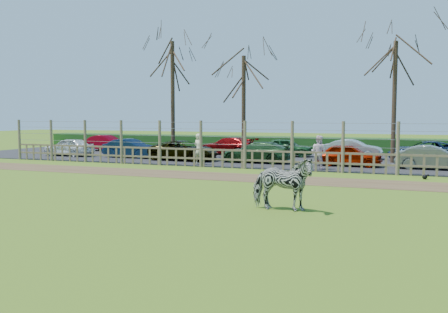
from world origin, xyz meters
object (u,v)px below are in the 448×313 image
(tree_left, at_px, (173,71))
(car_3, at_px, (257,152))
(visitor_b, at_px, (319,152))
(car_9, at_px, (228,146))
(tree_mid, at_px, (244,82))
(car_11, at_px, (353,149))
(zebra, at_px, (282,184))
(tree_right, at_px, (395,72))
(car_2, at_px, (184,150))
(car_4, at_px, (349,155))
(car_0, at_px, (69,147))
(crow, at_px, (425,177))
(visitor_a, at_px, (199,149))
(car_10, at_px, (286,147))
(car_1, at_px, (131,148))
(car_12, at_px, (425,151))
(car_5, at_px, (433,158))
(car_7, at_px, (107,143))

(tree_left, xyz_separation_m, car_3, (6.16, -1.41, -4.98))
(visitor_b, distance_m, car_9, 10.49)
(tree_mid, xyz_separation_m, car_11, (6.48, 2.45, -4.23))
(zebra, bearing_deg, tree_right, -8.39)
(car_2, bearing_deg, car_4, -84.99)
(tree_mid, height_order, tree_right, tree_right)
(tree_right, relative_size, car_2, 1.70)
(car_2, bearing_deg, car_11, -57.51)
(tree_left, height_order, car_9, tree_left)
(car_0, relative_size, car_9, 0.85)
(crow, xyz_separation_m, car_11, (-4.23, 9.10, 0.53))
(visitor_a, relative_size, car_2, 0.40)
(tree_left, relative_size, car_2, 1.82)
(tree_left, bearing_deg, visitor_a, -46.64)
(tree_mid, xyz_separation_m, car_3, (1.66, -2.41, -4.23))
(car_0, bearing_deg, tree_right, 99.62)
(car_9, xyz_separation_m, car_10, (4.18, 0.07, 0.00))
(tree_left, xyz_separation_m, car_10, (6.65, 3.53, -4.98))
(car_9, bearing_deg, car_11, 96.12)
(tree_left, xyz_separation_m, visitor_a, (3.53, -3.74, -4.71))
(visitor_b, relative_size, car_2, 0.40)
(tree_left, xyz_separation_m, car_1, (-2.49, -1.15, -4.98))
(car_9, xyz_separation_m, car_12, (12.79, -0.27, 0.00))
(tree_mid, xyz_separation_m, car_10, (2.15, 2.53, -4.23))
(car_4, distance_m, car_11, 4.95)
(crow, height_order, car_5, car_5)
(car_12, bearing_deg, car_9, -98.95)
(car_5, bearing_deg, car_9, 70.90)
(tree_right, relative_size, car_5, 2.02)
(car_4, distance_m, car_12, 6.06)
(visitor_b, height_order, car_7, visitor_b)
(car_3, height_order, car_4, same)
(car_12, bearing_deg, car_2, -78.17)
(tree_left, bearing_deg, tree_mid, 12.53)
(visitor_a, relative_size, car_10, 0.49)
(crow, bearing_deg, car_2, 163.72)
(tree_right, xyz_separation_m, car_4, (-2.11, -2.98, -4.60))
(tree_mid, relative_size, car_7, 1.87)
(tree_right, relative_size, car_0, 2.09)
(zebra, bearing_deg, visitor_a, 34.18)
(zebra, height_order, car_2, zebra)
(zebra, xyz_separation_m, car_11, (-0.27, 18.32, -0.16))
(car_9, bearing_deg, visitor_a, 14.57)
(visitor_a, distance_m, car_3, 3.52)
(car_4, distance_m, car_5, 4.19)
(car_0, height_order, car_2, same)
(zebra, height_order, crow, zebra)
(car_0, xyz_separation_m, car_9, (9.58, 4.97, 0.00))
(crow, relative_size, car_9, 0.07)
(car_5, height_order, car_7, same)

